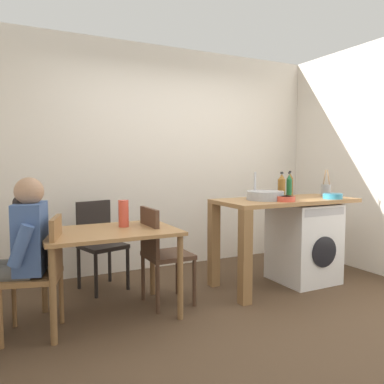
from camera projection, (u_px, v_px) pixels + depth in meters
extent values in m
plane|color=#4C3826|center=(239.00, 315.00, 3.27)|extent=(5.46, 5.46, 0.00)
cube|color=silver|center=(162.00, 158.00, 4.72)|extent=(4.60, 0.10, 2.70)
cube|color=#9E7042|center=(110.00, 232.00, 3.20)|extent=(1.10, 0.76, 0.03)
cylinder|color=brown|center=(53.00, 296.00, 2.72)|extent=(0.05, 0.05, 0.71)
cylinder|color=brown|center=(180.00, 277.00, 3.16)|extent=(0.05, 0.05, 0.71)
cylinder|color=brown|center=(44.00, 272.00, 3.31)|extent=(0.05, 0.05, 0.71)
cylinder|color=brown|center=(152.00, 259.00, 3.75)|extent=(0.05, 0.05, 0.71)
cube|color=olive|center=(32.00, 277.00, 2.86)|extent=(0.49, 0.49, 0.04)
cube|color=olive|center=(56.00, 246.00, 2.88)|extent=(0.14, 0.38, 0.45)
cylinder|color=olive|center=(0.00, 317.00, 2.67)|extent=(0.04, 0.04, 0.45)
cylinder|color=olive|center=(14.00, 299.00, 3.02)|extent=(0.04, 0.04, 0.45)
cylinder|color=olive|center=(54.00, 313.00, 2.74)|extent=(0.04, 0.04, 0.45)
cylinder|color=olive|center=(61.00, 296.00, 3.09)|extent=(0.04, 0.04, 0.45)
cube|color=#4C3323|center=(168.00, 255.00, 3.52)|extent=(0.41, 0.41, 0.04)
cube|color=#4C3323|center=(150.00, 233.00, 3.41)|extent=(0.04, 0.38, 0.45)
cylinder|color=#4C3323|center=(177.00, 272.00, 3.78)|extent=(0.04, 0.04, 0.45)
cylinder|color=#4C3323|center=(194.00, 282.00, 3.46)|extent=(0.04, 0.04, 0.45)
cylinder|color=#4C3323|center=(143.00, 277.00, 3.61)|extent=(0.04, 0.04, 0.45)
cylinder|color=#4C3323|center=(158.00, 288.00, 3.29)|extent=(0.04, 0.04, 0.45)
cube|color=black|center=(103.00, 246.00, 3.90)|extent=(0.50, 0.50, 0.04)
cube|color=black|center=(94.00, 222.00, 4.01)|extent=(0.37, 0.14, 0.45)
cylinder|color=black|center=(128.00, 268.00, 3.90)|extent=(0.04, 0.04, 0.45)
cylinder|color=black|center=(96.00, 275.00, 3.66)|extent=(0.04, 0.04, 0.45)
cylinder|color=black|center=(110.00, 261.00, 4.17)|extent=(0.04, 0.04, 0.45)
cylinder|color=black|center=(79.00, 267.00, 3.93)|extent=(0.04, 0.04, 0.45)
cylinder|color=#595651|center=(2.00, 275.00, 2.74)|extent=(0.42, 0.24, 0.14)
cylinder|color=#595651|center=(9.00, 268.00, 2.91)|extent=(0.42, 0.24, 0.14)
cube|color=#3F598C|center=(31.00, 238.00, 2.84)|extent=(0.28, 0.38, 0.52)
cylinder|color=#3F598C|center=(21.00, 246.00, 2.63)|extent=(0.20, 0.14, 0.31)
cylinder|color=#3F598C|center=(34.00, 234.00, 3.04)|extent=(0.20, 0.14, 0.31)
sphere|color=#A57A5B|center=(29.00, 191.00, 2.81)|extent=(0.21, 0.21, 0.21)
sphere|color=black|center=(21.00, 203.00, 2.81)|extent=(0.12, 0.12, 0.12)
cube|color=#9E7042|center=(285.00, 201.00, 4.02)|extent=(1.50, 0.68, 0.04)
cube|color=olive|center=(245.00, 257.00, 3.49)|extent=(0.10, 0.10, 0.88)
cube|color=olive|center=(214.00, 245.00, 4.01)|extent=(0.10, 0.10, 0.88)
cube|color=white|center=(303.00, 242.00, 4.18)|extent=(0.60, 0.60, 0.86)
cylinder|color=black|center=(324.00, 252.00, 3.91)|extent=(0.32, 0.02, 0.32)
cube|color=#B2B2B7|center=(325.00, 212.00, 3.88)|extent=(0.54, 0.01, 0.08)
cylinder|color=#9EA0A5|center=(265.00, 196.00, 3.90)|extent=(0.38, 0.38, 0.09)
cylinder|color=#B2B2B7|center=(255.00, 185.00, 4.06)|extent=(0.02, 0.02, 0.28)
cylinder|color=brown|center=(282.00, 188.00, 4.13)|extent=(0.08, 0.08, 0.20)
cone|color=brown|center=(282.00, 177.00, 4.12)|extent=(0.07, 0.07, 0.06)
cylinder|color=#262626|center=(282.00, 173.00, 4.11)|extent=(0.03, 0.03, 0.02)
cylinder|color=#19592D|center=(289.00, 188.00, 4.20)|extent=(0.06, 0.06, 0.20)
cone|color=#19592D|center=(289.00, 177.00, 4.19)|extent=(0.05, 0.05, 0.06)
cylinder|color=#262626|center=(289.00, 173.00, 4.19)|extent=(0.02, 0.02, 0.02)
cylinder|color=brown|center=(290.00, 187.00, 4.32)|extent=(0.07, 0.07, 0.21)
cone|color=brown|center=(290.00, 175.00, 4.30)|extent=(0.06, 0.06, 0.06)
cylinder|color=#262626|center=(290.00, 172.00, 4.30)|extent=(0.03, 0.03, 0.02)
cylinder|color=#D84C38|center=(286.00, 199.00, 3.77)|extent=(0.19, 0.19, 0.05)
cylinder|color=maroon|center=(286.00, 197.00, 3.77)|extent=(0.15, 0.15, 0.03)
cylinder|color=gray|center=(326.00, 190.00, 4.34)|extent=(0.11, 0.11, 0.13)
cylinder|color=#99724C|center=(325.00, 178.00, 4.33)|extent=(0.01, 0.04, 0.18)
cylinder|color=#99724C|center=(328.00, 178.00, 4.33)|extent=(0.01, 0.05, 0.18)
cylinder|color=teal|center=(333.00, 196.00, 4.02)|extent=(0.20, 0.20, 0.05)
cylinder|color=#1E546B|center=(333.00, 195.00, 4.02)|extent=(0.16, 0.16, 0.03)
cylinder|color=#D84C38|center=(124.00, 213.00, 3.35)|extent=(0.09, 0.09, 0.24)
cube|color=#B2B2B7|center=(288.00, 199.00, 3.91)|extent=(0.15, 0.06, 0.01)
cube|color=#262628|center=(288.00, 199.00, 3.91)|extent=(0.15, 0.06, 0.01)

